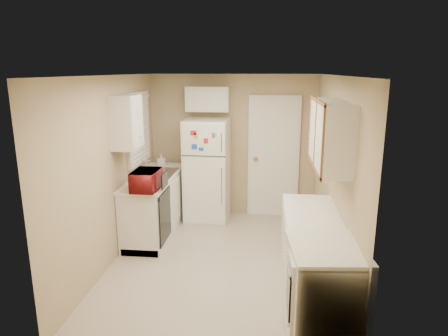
# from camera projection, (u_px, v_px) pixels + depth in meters

# --- Properties ---
(floor) EXTENTS (3.80, 3.80, 0.00)m
(floor) POSITION_uv_depth(u_px,v_px,m) (220.00, 261.00, 5.28)
(floor) COLOR beige
(floor) RESTS_ON ground
(ceiling) EXTENTS (3.80, 3.80, 0.00)m
(ceiling) POSITION_uv_depth(u_px,v_px,m) (220.00, 75.00, 4.71)
(ceiling) COLOR white
(ceiling) RESTS_ON floor
(wall_left) EXTENTS (3.80, 3.80, 0.00)m
(wall_left) POSITION_uv_depth(u_px,v_px,m) (112.00, 171.00, 5.14)
(wall_left) COLOR tan
(wall_left) RESTS_ON floor
(wall_right) EXTENTS (3.80, 3.80, 0.00)m
(wall_right) POSITION_uv_depth(u_px,v_px,m) (334.00, 177.00, 4.85)
(wall_right) COLOR tan
(wall_right) RESTS_ON floor
(wall_back) EXTENTS (2.80, 2.80, 0.00)m
(wall_back) POSITION_uv_depth(u_px,v_px,m) (233.00, 146.00, 6.83)
(wall_back) COLOR tan
(wall_back) RESTS_ON floor
(wall_front) EXTENTS (2.80, 2.80, 0.00)m
(wall_front) POSITION_uv_depth(u_px,v_px,m) (192.00, 234.00, 3.16)
(wall_front) COLOR tan
(wall_front) RESTS_ON floor
(left_counter) EXTENTS (0.60, 1.80, 0.90)m
(left_counter) POSITION_uv_depth(u_px,v_px,m) (156.00, 204.00, 6.15)
(left_counter) COLOR silver
(left_counter) RESTS_ON floor
(dishwasher) EXTENTS (0.03, 0.58, 0.72)m
(dishwasher) POSITION_uv_depth(u_px,v_px,m) (165.00, 216.00, 5.54)
(dishwasher) COLOR black
(dishwasher) RESTS_ON floor
(sink) EXTENTS (0.54, 0.74, 0.16)m
(sink) POSITION_uv_depth(u_px,v_px,m) (157.00, 176.00, 6.20)
(sink) COLOR gray
(sink) RESTS_ON left_counter
(microwave) EXTENTS (0.49, 0.27, 0.32)m
(microwave) POSITION_uv_depth(u_px,v_px,m) (146.00, 179.00, 5.30)
(microwave) COLOR maroon
(microwave) RESTS_ON left_counter
(soap_bottle) EXTENTS (0.12, 0.12, 0.21)m
(soap_bottle) POSITION_uv_depth(u_px,v_px,m) (161.00, 161.00, 6.60)
(soap_bottle) COLOR white
(soap_bottle) RESTS_ON left_counter
(window_blinds) EXTENTS (0.10, 0.98, 1.08)m
(window_blinds) POSITION_uv_depth(u_px,v_px,m) (139.00, 128.00, 6.05)
(window_blinds) COLOR silver
(window_blinds) RESTS_ON wall_left
(upper_cabinet_left) EXTENTS (0.30, 0.45, 0.70)m
(upper_cabinet_left) POSITION_uv_depth(u_px,v_px,m) (126.00, 122.00, 5.19)
(upper_cabinet_left) COLOR silver
(upper_cabinet_left) RESTS_ON wall_left
(refrigerator) EXTENTS (0.72, 0.70, 1.69)m
(refrigerator) POSITION_uv_depth(u_px,v_px,m) (207.00, 171.00, 6.59)
(refrigerator) COLOR white
(refrigerator) RESTS_ON floor
(cabinet_over_fridge) EXTENTS (0.70, 0.30, 0.40)m
(cabinet_over_fridge) POSITION_uv_depth(u_px,v_px,m) (208.00, 99.00, 6.53)
(cabinet_over_fridge) COLOR silver
(cabinet_over_fridge) RESTS_ON wall_back
(interior_door) EXTENTS (0.86, 0.06, 2.08)m
(interior_door) POSITION_uv_depth(u_px,v_px,m) (273.00, 157.00, 6.76)
(interior_door) COLOR white
(interior_door) RESTS_ON floor
(right_counter) EXTENTS (0.60, 2.00, 0.90)m
(right_counter) POSITION_uv_depth(u_px,v_px,m) (313.00, 262.00, 4.29)
(right_counter) COLOR silver
(right_counter) RESTS_ON floor
(stove) EXTENTS (0.71, 0.85, 0.96)m
(stove) POSITION_uv_depth(u_px,v_px,m) (324.00, 293.00, 3.64)
(stove) COLOR white
(stove) RESTS_ON floor
(upper_cabinet_right) EXTENTS (0.30, 1.20, 0.70)m
(upper_cabinet_right) POSITION_uv_depth(u_px,v_px,m) (331.00, 134.00, 4.24)
(upper_cabinet_right) COLOR silver
(upper_cabinet_right) RESTS_ON wall_right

